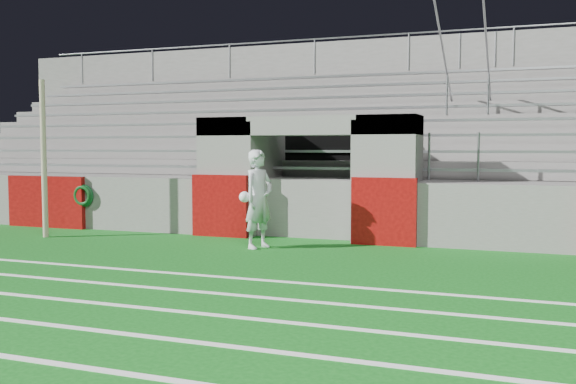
% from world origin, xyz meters
% --- Properties ---
extents(ground, '(90.00, 90.00, 0.00)m').
position_xyz_m(ground, '(0.00, 0.00, 0.00)').
color(ground, '#0E5514').
rests_on(ground, ground).
extents(field_post, '(0.12, 0.12, 3.39)m').
position_xyz_m(field_post, '(-5.32, 1.55, 1.69)').
color(field_post, tan).
rests_on(field_post, ground).
extents(field_markings, '(28.00, 8.09, 0.01)m').
position_xyz_m(field_markings, '(0.00, -5.00, 0.01)').
color(field_markings, white).
rests_on(field_markings, ground).
extents(stadium_structure, '(26.00, 8.48, 5.42)m').
position_xyz_m(stadium_structure, '(0.00, 7.97, 1.49)').
color(stadium_structure, slate).
rests_on(stadium_structure, ground).
extents(goalkeeper_with_ball, '(0.66, 0.81, 1.90)m').
position_xyz_m(goalkeeper_with_ball, '(-0.39, 1.77, 0.95)').
color(goalkeeper_with_ball, silver).
rests_on(goalkeeper_with_ball, ground).
extents(hose_coil, '(0.54, 0.15, 0.54)m').
position_xyz_m(hose_coil, '(-5.40, 2.93, 0.81)').
color(hose_coil, '#0D421E').
rests_on(hose_coil, ground).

